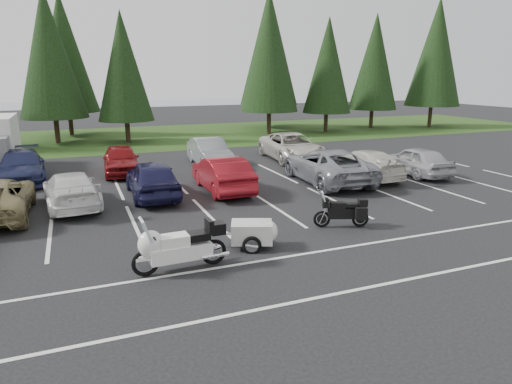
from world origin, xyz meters
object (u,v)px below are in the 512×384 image
at_px(car_far_1, 21,166).
at_px(car_far_4, 292,147).
at_px(car_near_7, 364,164).
at_px(touring_motorcycle, 180,242).
at_px(car_near_3, 71,190).
at_px(car_near_6, 327,165).
at_px(car_near_4, 152,178).
at_px(cargo_trailer, 252,235).
at_px(car_far_3, 210,152).
at_px(adventure_motorcycle, 342,209).
at_px(car_near_8, 416,161).
at_px(car_far_2, 121,160).
at_px(car_near_5, 222,174).

relative_size(car_far_1, car_far_4, 0.89).
distance_m(car_near_7, car_far_1, 16.81).
bearing_deg(car_near_7, touring_motorcycle, 34.21).
bearing_deg(car_near_3, car_near_6, 174.58).
xyz_separation_m(car_near_4, car_near_6, (8.28, -0.38, 0.03)).
distance_m(car_far_4, cargo_trailer, 14.66).
xyz_separation_m(car_far_4, touring_motorcycle, (-9.87, -13.40, -0.02)).
bearing_deg(car_near_3, car_far_3, -145.96).
bearing_deg(car_far_3, car_far_4, -1.33).
bearing_deg(adventure_motorcycle, car_near_4, 149.00).
xyz_separation_m(car_near_8, touring_motorcycle, (-13.98, -7.20, 0.05)).
bearing_deg(car_far_2, car_near_4, -78.97).
bearing_deg(car_near_4, car_far_4, -148.51).
distance_m(car_near_7, car_far_3, 8.66).
bearing_deg(cargo_trailer, car_far_3, 100.53).
bearing_deg(car_near_6, car_far_3, -51.71).
xyz_separation_m(car_far_1, car_far_2, (4.68, 0.05, 0.00)).
bearing_deg(car_far_4, car_near_8, -52.14).
bearing_deg(car_far_1, car_near_8, -21.51).
bearing_deg(car_far_1, car_near_4, -48.15).
xyz_separation_m(car_near_7, car_far_4, (-1.18, 5.77, 0.09)).
xyz_separation_m(car_near_5, car_near_7, (7.41, -0.10, -0.07)).
relative_size(car_far_1, cargo_trailer, 2.91).
bearing_deg(touring_motorcycle, car_near_4, 83.21).
height_order(car_near_7, car_far_1, car_far_1).
distance_m(car_near_6, car_far_2, 10.66).
bearing_deg(touring_motorcycle, car_near_7, 32.03).
bearing_deg(adventure_motorcycle, car_far_1, 152.04).
distance_m(car_near_5, car_near_8, 10.35).
xyz_separation_m(car_near_8, car_far_1, (-18.81, 5.92, 0.00)).
relative_size(car_near_8, adventure_motorcycle, 2.07).
xyz_separation_m(car_near_6, adventure_motorcycle, (-2.99, -6.04, -0.19)).
bearing_deg(touring_motorcycle, cargo_trailer, 16.56).
bearing_deg(car_near_5, car_near_7, 179.97).
distance_m(car_near_3, car_near_7, 13.68).
height_order(car_near_8, adventure_motorcycle, car_near_8).
height_order(car_near_4, cargo_trailer, car_near_4).
relative_size(car_near_5, car_far_1, 0.93).
height_order(car_near_5, car_near_8, car_near_5).
bearing_deg(adventure_motorcycle, car_far_4, 91.02).
bearing_deg(car_near_8, cargo_trailer, 32.38).
relative_size(car_far_2, cargo_trailer, 2.49).
xyz_separation_m(car_near_6, car_near_8, (5.11, -0.29, -0.08)).
height_order(car_near_8, car_far_2, car_far_2).
bearing_deg(car_far_2, car_near_3, -110.71).
distance_m(car_near_3, car_far_1, 5.98).
xyz_separation_m(car_near_3, car_far_4, (12.50, 5.82, 0.12)).
height_order(car_near_4, car_near_7, car_near_4).
distance_m(car_near_5, car_far_1, 10.05).
bearing_deg(car_near_7, car_far_2, -26.77).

